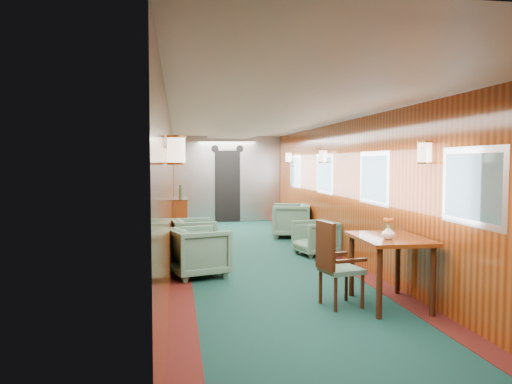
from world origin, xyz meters
TOP-DOWN VIEW (x-y plane):
  - room at (0.00, 0.00)m, footprint 12.00×12.10m
  - bulkhead at (0.00, 5.91)m, footprint 2.98×0.17m
  - windows_right at (1.49, 0.25)m, footprint 0.02×8.60m
  - wall_sconces at (0.00, 0.57)m, footprint 2.97×7.97m
  - dining_table at (1.06, -2.55)m, footprint 0.79×1.11m
  - side_chair at (0.40, -2.51)m, footprint 0.53×0.55m
  - credenza at (-1.34, 2.74)m, footprint 0.32×1.02m
  - flower_vase at (0.97, -2.71)m, footprint 0.16×0.16m
  - armchair_left_near at (-1.09, -0.70)m, footprint 1.00×0.99m
  - armchair_left_far at (-1.11, 0.86)m, footprint 0.83×0.81m
  - armchair_right_near at (1.08, 0.66)m, footprint 0.82×0.81m
  - armchair_right_far at (1.11, 2.80)m, footprint 1.00×0.99m

SIDE VIEW (x-z plane):
  - armchair_right_near at x=1.08m, z-range 0.00..0.62m
  - armchair_left_far at x=-1.11m, z-range 0.00..0.68m
  - armchair_left_near at x=-1.09m, z-range 0.00..0.73m
  - armchair_right_far at x=1.11m, z-range 0.00..0.76m
  - credenza at x=-1.34m, z-range -0.13..1.06m
  - side_chair at x=0.40m, z-range 0.04..1.05m
  - dining_table at x=1.06m, z-range 0.28..1.09m
  - flower_vase at x=0.97m, z-range 0.82..0.97m
  - bulkhead at x=0.00m, z-range -0.01..2.38m
  - windows_right at x=1.49m, z-range 1.05..1.85m
  - room at x=0.00m, z-range 0.43..2.83m
  - wall_sconces at x=0.00m, z-range 1.66..1.91m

